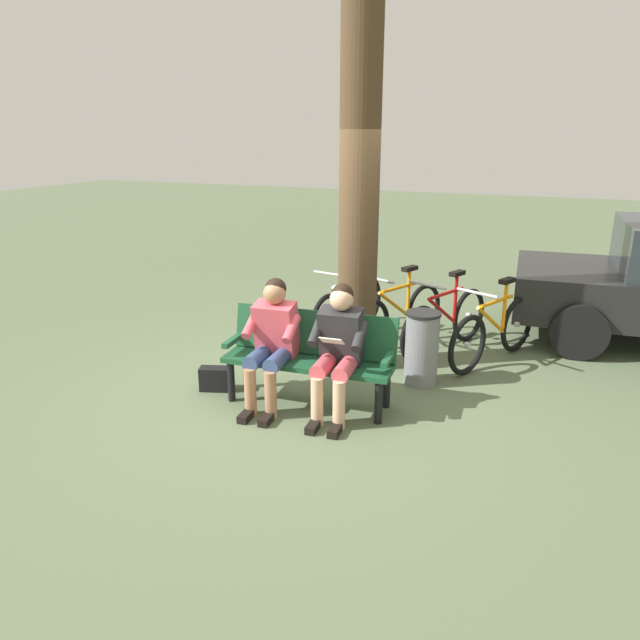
# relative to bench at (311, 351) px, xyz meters

# --- Properties ---
(ground_plane) EXTENTS (40.00, 40.00, 0.00)m
(ground_plane) POSITION_rel_bench_xyz_m (0.13, -0.11, -0.51)
(ground_plane) COLOR #566647
(bench) EXTENTS (1.63, 0.58, 0.87)m
(bench) POSITION_rel_bench_xyz_m (0.00, 0.00, 0.00)
(bench) COLOR #194C2D
(bench) RESTS_ON ground
(person_reading) EXTENTS (0.51, 0.78, 1.20)m
(person_reading) POSITION_rel_bench_xyz_m (-0.33, 0.14, 0.16)
(person_reading) COLOR #262628
(person_reading) RESTS_ON ground
(person_companion) EXTENTS (0.51, 0.78, 1.20)m
(person_companion) POSITION_rel_bench_xyz_m (0.31, 0.18, 0.16)
(person_companion) COLOR #D84C59
(person_companion) RESTS_ON ground
(handbag) EXTENTS (0.33, 0.23, 0.24)m
(handbag) POSITION_rel_bench_xyz_m (0.98, 0.14, -0.39)
(handbag) COLOR black
(handbag) RESTS_ON ground
(tree_trunk) EXTENTS (0.41, 0.41, 4.17)m
(tree_trunk) POSITION_rel_bench_xyz_m (-0.11, -1.03, 1.58)
(tree_trunk) COLOR #4C3823
(tree_trunk) RESTS_ON ground
(litter_bin) EXTENTS (0.35, 0.35, 0.76)m
(litter_bin) POSITION_rel_bench_xyz_m (-0.88, -0.81, -0.12)
(litter_bin) COLOR slate
(litter_bin) RESTS_ON ground
(bicycle_blue) EXTENTS (0.77, 1.55, 0.94)m
(bicycle_blue) POSITION_rel_bench_xyz_m (-1.49, -1.68, -0.15)
(bicycle_blue) COLOR black
(bicycle_blue) RESTS_ON ground
(bicycle_purple) EXTENTS (0.74, 1.57, 0.94)m
(bicycle_purple) POSITION_rel_bench_xyz_m (-0.93, -1.82, -0.15)
(bicycle_purple) COLOR black
(bicycle_purple) RESTS_ON ground
(bicycle_orange) EXTENTS (0.76, 1.56, 0.94)m
(bicycle_orange) POSITION_rel_bench_xyz_m (-0.36, -1.86, -0.15)
(bicycle_orange) COLOR black
(bicycle_orange) RESTS_ON ground
(bicycle_black) EXTENTS (0.51, 1.66, 0.94)m
(bicycle_black) POSITION_rel_bench_xyz_m (0.30, -1.92, -0.15)
(bicycle_black) COLOR black
(bicycle_black) RESTS_ON ground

